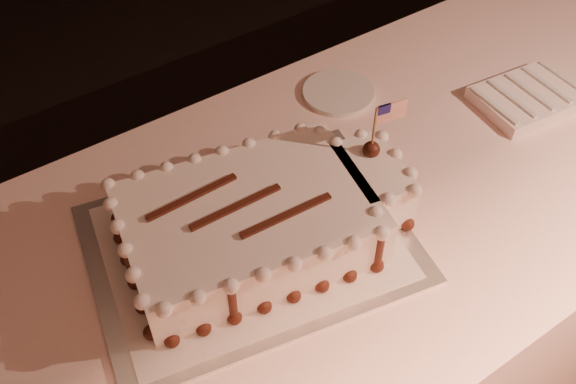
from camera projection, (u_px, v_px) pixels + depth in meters
banquet_table at (353, 297)px, 1.49m from camera, size 2.40×0.80×0.75m
cake_board at (250, 244)px, 1.11m from camera, size 0.61×0.50×0.01m
doily at (250, 242)px, 1.11m from camera, size 0.55×0.45×0.00m
sheet_cake at (265, 219)px, 1.08m from camera, size 0.53×0.36×0.20m
napkin_stack at (527, 98)px, 1.37m from camera, size 0.23×0.18×0.03m
side_plate at (338, 93)px, 1.39m from camera, size 0.16×0.16×0.01m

